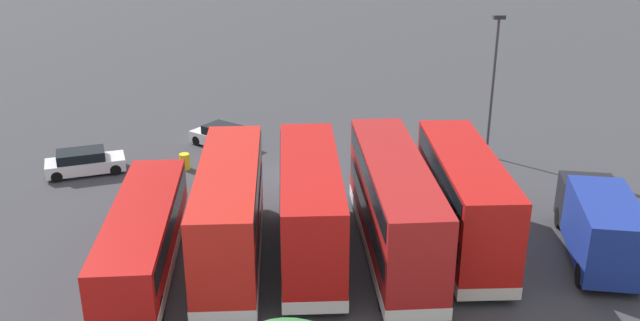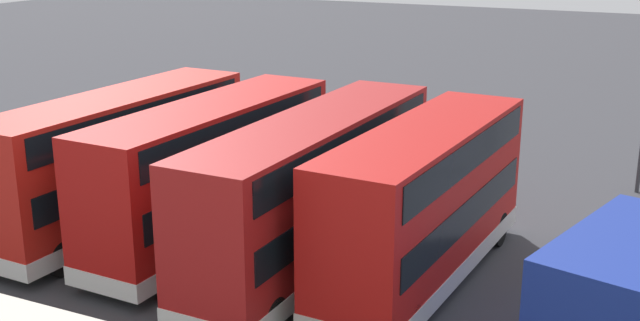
# 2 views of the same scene
# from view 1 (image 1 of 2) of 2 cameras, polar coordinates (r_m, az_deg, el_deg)

# --- Properties ---
(ground_plane) EXTENTS (140.00, 140.00, 0.00)m
(ground_plane) POSITION_cam_1_polar(r_m,az_deg,el_deg) (40.51, -1.89, -1.22)
(ground_plane) COLOR #38383D
(bus_double_decker_near_end) EXTENTS (3.17, 10.32, 4.55)m
(bus_double_decker_near_end) POSITION_cam_1_polar(r_m,az_deg,el_deg) (32.35, 11.69, -3.12)
(bus_double_decker_near_end) COLOR #B71411
(bus_double_decker_near_end) RESTS_ON ground
(bus_double_decker_second) EXTENTS (2.88, 11.94, 4.55)m
(bus_double_decker_second) POSITION_cam_1_polar(r_m,az_deg,el_deg) (31.30, 6.07, -3.64)
(bus_double_decker_second) COLOR #A51919
(bus_double_decker_second) RESTS_ON ground
(bus_double_decker_third) EXTENTS (3.07, 10.68, 4.55)m
(bus_double_decker_third) POSITION_cam_1_polar(r_m,az_deg,el_deg) (31.01, -0.82, -3.77)
(bus_double_decker_third) COLOR #B71411
(bus_double_decker_third) RESTS_ON ground
(bus_double_decker_fourth) EXTENTS (3.05, 10.94, 4.55)m
(bus_double_decker_fourth) POSITION_cam_1_polar(r_m,az_deg,el_deg) (30.80, -7.39, -4.15)
(bus_double_decker_fourth) COLOR red
(bus_double_decker_fourth) RESTS_ON ground
(bus_single_deck_fifth) EXTENTS (2.83, 11.27, 2.95)m
(bus_single_deck_fifth) POSITION_cam_1_polar(r_m,az_deg,el_deg) (31.25, -14.26, -5.98)
(bus_single_deck_fifth) COLOR #B71411
(bus_single_deck_fifth) RESTS_ON ground
(box_truck_blue) EXTENTS (4.27, 7.89, 3.20)m
(box_truck_blue) POSITION_cam_1_polar(r_m,az_deg,el_deg) (33.52, 21.93, -4.82)
(box_truck_blue) COLOR navy
(box_truck_blue) RESTS_ON ground
(car_hatchback_silver) EXTENTS (4.72, 2.78, 1.43)m
(car_hatchback_silver) POSITION_cam_1_polar(r_m,az_deg,el_deg) (42.76, -18.75, -0.14)
(car_hatchback_silver) COLOR silver
(car_hatchback_silver) RESTS_ON ground
(car_small_green) EXTENTS (4.37, 4.13, 1.43)m
(car_small_green) POSITION_cam_1_polar(r_m,az_deg,el_deg) (45.06, -7.95, 1.96)
(car_small_green) COLOR silver
(car_small_green) RESTS_ON ground
(lamp_post_tall) EXTENTS (0.70, 0.30, 8.75)m
(lamp_post_tall) POSITION_cam_1_polar(r_m,az_deg,el_deg) (42.98, 14.03, 6.64)
(lamp_post_tall) COLOR #38383D
(lamp_post_tall) RESTS_ON ground
(waste_bin_yellow) EXTENTS (0.60, 0.60, 0.95)m
(waste_bin_yellow) POSITION_cam_1_polar(r_m,az_deg,el_deg) (41.99, -11.02, -0.07)
(waste_bin_yellow) COLOR yellow
(waste_bin_yellow) RESTS_ON ground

